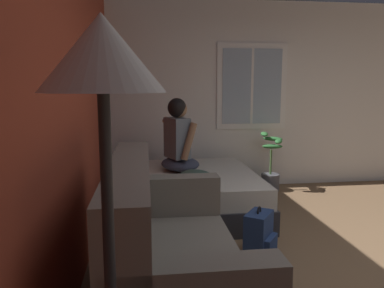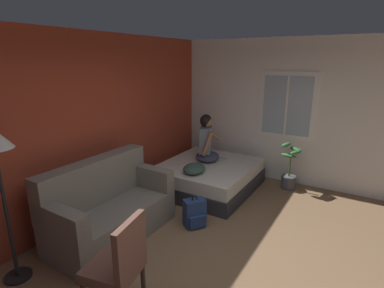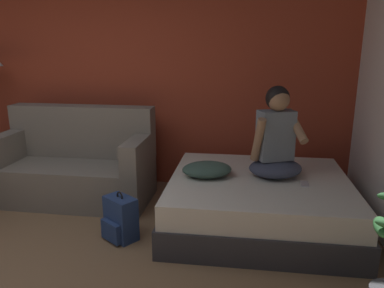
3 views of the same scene
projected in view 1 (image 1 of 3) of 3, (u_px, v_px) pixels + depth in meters
wall_back_accent at (44, 112)px, 2.18m from camera, size 11.18×0.16×2.70m
wall_side_with_window at (275, 95)px, 5.61m from camera, size 0.19×6.35×2.70m
bed at (190, 193)px, 4.45m from camera, size 1.75×1.59×0.48m
couch at (167, 262)px, 2.37m from camera, size 1.71×0.83×1.04m
person_seated at (179, 141)px, 4.48m from camera, size 0.65×0.61×0.88m
backpack at (260, 235)px, 3.29m from camera, size 0.35×0.34×0.46m
throw_pillow at (196, 177)px, 3.91m from camera, size 0.55×0.47×0.14m
cell_phone at (194, 165)px, 4.82m from camera, size 0.07×0.15×0.01m
floor_lamp at (104, 110)px, 1.07m from camera, size 0.36×0.36×1.70m
potted_plant at (271, 170)px, 5.37m from camera, size 0.39×0.37×0.85m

